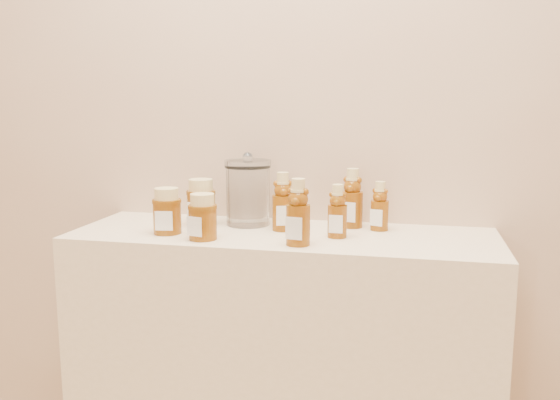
% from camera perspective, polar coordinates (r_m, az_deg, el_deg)
% --- Properties ---
extents(wall_back, '(3.50, 0.02, 2.70)m').
position_cam_1_polar(wall_back, '(1.84, 1.60, 12.03)').
color(wall_back, tan).
rests_on(wall_back, ground).
extents(display_table, '(1.20, 0.40, 0.90)m').
position_cam_1_polar(display_table, '(1.84, 0.23, -17.02)').
color(display_table, beige).
rests_on(display_table, ground).
extents(bear_bottle_back_left, '(0.08, 0.08, 0.19)m').
position_cam_1_polar(bear_bottle_back_left, '(1.70, 0.27, 0.23)').
color(bear_bottle_back_left, '#683308').
rests_on(bear_bottle_back_left, display_table).
extents(bear_bottle_back_mid, '(0.08, 0.08, 0.20)m').
position_cam_1_polar(bear_bottle_back_mid, '(1.75, 6.97, 0.56)').
color(bear_bottle_back_mid, '#683308').
rests_on(bear_bottle_back_mid, display_table).
extents(bear_bottle_back_right, '(0.07, 0.07, 0.16)m').
position_cam_1_polar(bear_bottle_back_right, '(1.73, 9.59, -0.27)').
color(bear_bottle_back_right, '#683308').
rests_on(bear_bottle_back_right, display_table).
extents(bear_bottle_front_left, '(0.08, 0.08, 0.20)m').
position_cam_1_polar(bear_bottle_front_left, '(1.53, 1.76, -0.74)').
color(bear_bottle_front_left, '#683308').
rests_on(bear_bottle_front_left, display_table).
extents(bear_bottle_front_right, '(0.06, 0.06, 0.17)m').
position_cam_1_polar(bear_bottle_front_right, '(1.62, 5.55, -0.73)').
color(bear_bottle_front_right, '#683308').
rests_on(bear_bottle_front_right, display_table).
extents(honey_jar_left, '(0.10, 0.10, 0.13)m').
position_cam_1_polar(honey_jar_left, '(1.70, -10.82, -1.03)').
color(honey_jar_left, '#683308').
rests_on(honey_jar_left, display_table).
extents(honey_jar_back, '(0.09, 0.09, 0.14)m').
position_cam_1_polar(honey_jar_back, '(1.79, -7.61, -0.22)').
color(honey_jar_back, '#683308').
rests_on(honey_jar_back, display_table).
extents(honey_jar_front, '(0.10, 0.10, 0.12)m').
position_cam_1_polar(honey_jar_front, '(1.61, -7.45, -1.60)').
color(honey_jar_front, '#683308').
rests_on(honey_jar_front, display_table).
extents(glass_canister, '(0.18, 0.18, 0.21)m').
position_cam_1_polar(glass_canister, '(1.78, -3.10, 0.99)').
color(glass_canister, white).
rests_on(glass_canister, display_table).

